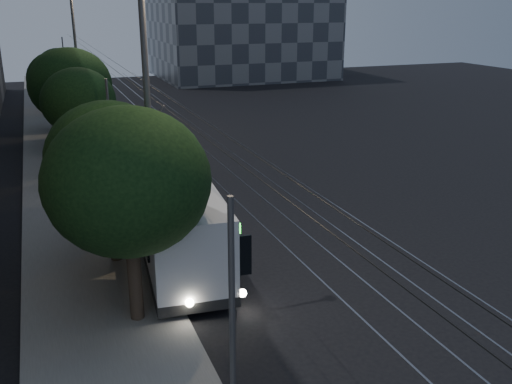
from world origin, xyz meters
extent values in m
plane|color=black|center=(0.00, 0.00, 0.00)|extent=(120.00, 120.00, 0.00)
cube|color=gray|center=(-7.50, 20.00, 0.07)|extent=(5.00, 90.00, 0.15)
cube|color=gray|center=(0.28, 20.00, 0.01)|extent=(0.08, 90.00, 0.02)
cube|color=gray|center=(1.72, 20.00, 0.01)|extent=(0.08, 90.00, 0.02)
cube|color=gray|center=(3.28, 20.00, 0.01)|extent=(0.08, 90.00, 0.02)
cube|color=gray|center=(4.72, 20.00, 0.01)|extent=(0.08, 90.00, 0.02)
cylinder|color=black|center=(-3.85, 20.00, 5.60)|extent=(0.02, 90.00, 0.02)
cylinder|color=black|center=(-3.15, 20.00, 5.60)|extent=(0.02, 90.00, 0.02)
cylinder|color=#515153|center=(-5.30, -10.00, 3.00)|extent=(0.14, 0.14, 6.00)
cylinder|color=#515153|center=(-5.30, 10.00, 3.00)|extent=(0.14, 0.14, 6.00)
cylinder|color=#515153|center=(-5.30, 30.00, 3.00)|extent=(0.14, 0.14, 6.00)
cylinder|color=#515153|center=(-5.30, 50.00, 3.00)|extent=(0.14, 0.14, 6.00)
cube|color=silver|center=(-4.10, 1.41, 1.84)|extent=(3.72, 12.61, 2.95)
cube|color=black|center=(-4.10, 1.41, 0.52)|extent=(3.76, 12.65, 0.36)
cube|color=black|center=(-4.10, 1.93, 1.97)|extent=(3.55, 10.04, 1.09)
cube|color=black|center=(-4.10, -4.77, 2.12)|extent=(2.34, 0.29, 1.35)
cube|color=black|center=(-4.10, 7.59, 2.07)|extent=(2.14, 0.27, 1.04)
cube|color=#29F935|center=(-4.10, -4.77, 3.05)|extent=(1.66, 0.21, 0.33)
cube|color=#939396|center=(-4.10, 4.52, 3.57)|extent=(2.43, 2.47, 0.52)
sphere|color=white|center=(-4.98, -4.82, 0.78)|extent=(0.27, 0.27, 0.27)
sphere|color=white|center=(-3.22, -4.82, 0.78)|extent=(0.27, 0.27, 0.27)
cylinder|color=#515153|center=(-4.41, 5.61, 4.51)|extent=(0.06, 4.68, 2.24)
cylinder|color=#515153|center=(-3.79, 5.61, 4.51)|extent=(0.06, 4.68, 2.24)
cylinder|color=black|center=(-5.37, -2.56, 0.52)|extent=(0.31, 1.04, 1.04)
cylinder|color=black|center=(-2.83, -2.56, 0.52)|extent=(0.31, 1.04, 1.04)
cylinder|color=black|center=(-5.37, 4.15, 0.52)|extent=(0.31, 1.04, 1.04)
cylinder|color=black|center=(-2.83, 4.15, 0.52)|extent=(0.31, 1.04, 1.04)
cylinder|color=black|center=(-5.37, 6.13, 0.52)|extent=(0.31, 1.04, 1.04)
cylinder|color=black|center=(-2.83, 6.13, 0.52)|extent=(0.31, 1.04, 1.04)
imported|color=#9EA2A6|center=(-2.71, 8.92, 0.73)|extent=(3.34, 5.63, 1.47)
imported|color=#ADAEB2|center=(-2.70, 14.74, 0.70)|extent=(3.14, 4.44, 1.40)
imported|color=silver|center=(-2.70, 24.00, 0.72)|extent=(2.34, 5.09, 1.44)
imported|color=white|center=(-3.38, 24.64, 0.73)|extent=(1.61, 4.47, 1.47)
imported|color=silver|center=(-4.30, 33.11, 0.72)|extent=(3.01, 4.57, 1.44)
cylinder|color=#32261C|center=(-6.50, -4.02, 1.42)|extent=(0.44, 0.44, 2.84)
ellipsoid|color=black|center=(-6.50, -4.02, 4.70)|extent=(4.96, 4.96, 4.46)
cylinder|color=#32261C|center=(-6.50, 0.67, 1.29)|extent=(0.44, 0.44, 2.57)
ellipsoid|color=black|center=(-6.50, 0.67, 4.30)|extent=(4.59, 4.59, 4.13)
cylinder|color=#32261C|center=(-6.50, 14.00, 1.34)|extent=(0.44, 0.44, 2.69)
ellipsoid|color=black|center=(-6.50, 14.00, 4.30)|extent=(4.29, 4.29, 3.86)
cylinder|color=#32261C|center=(-6.50, 20.64, 1.14)|extent=(0.44, 0.44, 2.27)
ellipsoid|color=black|center=(-6.50, 20.64, 4.37)|extent=(5.60, 5.60, 5.04)
cylinder|color=#32261C|center=(-7.00, 26.83, 1.17)|extent=(0.44, 0.44, 2.35)
ellipsoid|color=black|center=(-7.00, 26.83, 4.11)|extent=(4.70, 4.70, 4.23)
cylinder|color=#32261C|center=(-6.50, 35.07, 1.18)|extent=(0.44, 0.44, 2.37)
ellipsoid|color=black|center=(-6.50, 35.07, 3.95)|extent=(4.23, 4.23, 3.80)
cylinder|color=#515153|center=(-5.57, -2.87, 5.69)|extent=(0.20, 0.20, 11.39)
cylinder|color=#515153|center=(-5.75, 23.04, 5.63)|extent=(0.20, 0.20, 11.25)
camera|label=1|loc=(-8.71, -20.32, 9.70)|focal=40.00mm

